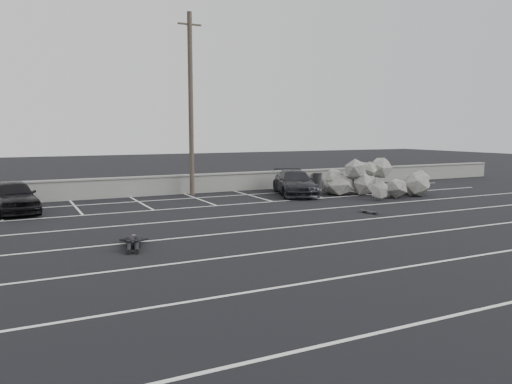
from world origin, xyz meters
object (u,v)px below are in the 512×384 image
car_right (295,183)px  trash_bin (318,180)px  car_left (13,196)px  utility_pole (191,104)px  skateboard (370,212)px  person (133,238)px  riprap_pile (375,185)px

car_right → trash_bin: size_ratio=5.37×
car_left → trash_bin: car_left is taller
utility_pole → skateboard: utility_pole is taller
person → utility_pole: bearing=76.1°
car_right → utility_pole: 7.02m
car_left → riprap_pile: bearing=-15.4°
utility_pole → riprap_pile: size_ratio=1.72×
trash_bin → riprap_pile: bearing=-82.5°
car_right → skateboard: (-0.25, -6.64, -0.59)m
utility_pole → skateboard: bearing=-62.3°
car_right → skateboard: bearing=-73.6°
riprap_pile → car_right: bearing=155.0°
riprap_pile → skateboard: riprap_pile is taller
car_right → car_left: bearing=-162.6°
trash_bin → skateboard: size_ratio=1.04×
trash_bin → utility_pole: bearing=-177.3°
car_right → riprap_pile: 4.42m
person → skateboard: 10.46m
car_left → skateboard: (13.59, -6.95, -0.63)m
trash_bin → person: bearing=-141.9°
trash_bin → riprap_pile: (0.62, -4.73, 0.12)m
car_right → utility_pole: (-5.04, 2.46, 4.23)m
utility_pole → trash_bin: 9.54m
utility_pole → riprap_pile: (9.04, -4.33, -4.34)m
utility_pole → trash_bin: bearing=2.7°
car_right → person: (-10.61, -8.11, -0.44)m
trash_bin → person: size_ratio=0.35×
car_right → skateboard: 6.68m
riprap_pile → skateboard: bearing=-131.8°
person → trash_bin: bearing=52.0°
car_left → utility_pole: utility_pole is taller
car_left → utility_pole: 9.99m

